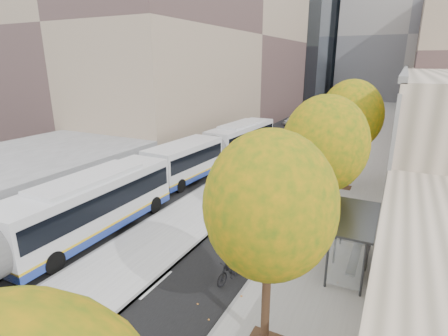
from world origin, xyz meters
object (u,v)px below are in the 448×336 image
Objects in this scene: cyclist at (230,264)px; bus_shelter at (358,226)px; bus_near at (18,239)px; bus_far at (221,146)px; distant_car at (293,120)px.

bus_shelter is at bearing 47.45° from cyclist.
bus_shelter is 1.99× the size of cyclist.
bus_near reaches higher than bus_shelter.
bus_far reaches higher than distant_car.
bus_far reaches higher than bus_shelter.
bus_shelter is 39.16m from distant_car.
bus_near is 43.72m from distant_car.
bus_far is at bearing 136.47° from bus_shelter.
bus_near is at bearing -74.29° from distant_car.
bus_shelter is 0.24× the size of bus_far.
bus_near is at bearing -152.35° from bus_shelter.
bus_near is at bearing -144.80° from cyclist.
bus_near reaches higher than bus_far.
bus_far reaches higher than cyclist.
cyclist reaches higher than distant_car.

